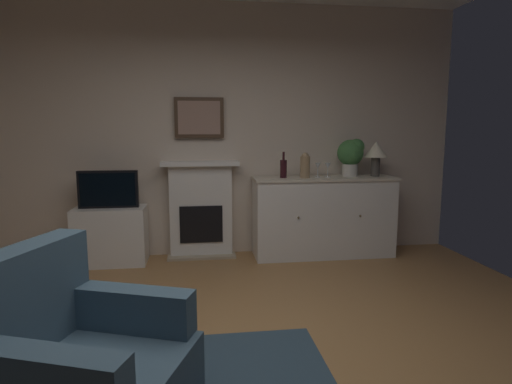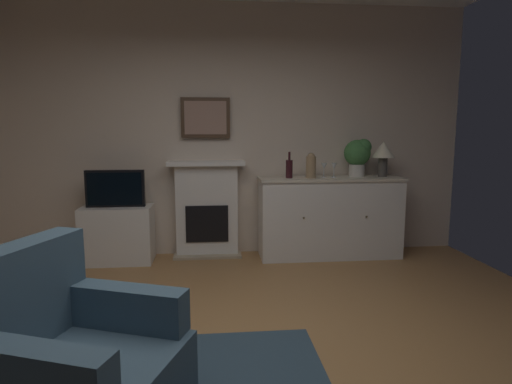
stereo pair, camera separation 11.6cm
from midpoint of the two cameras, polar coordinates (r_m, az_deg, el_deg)
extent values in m
cube|color=#9E7042|center=(2.82, -1.10, -23.75)|extent=(5.61, 5.27, 0.10)
cube|color=beige|center=(4.99, -3.60, 8.06)|extent=(5.61, 0.06, 2.86)
cube|color=white|center=(4.95, -5.89, -2.49)|extent=(0.70, 0.18, 1.05)
cube|color=tan|center=(4.98, -5.80, -8.48)|extent=(0.77, 0.20, 0.03)
cube|color=black|center=(4.89, -5.86, -4.25)|extent=(0.48, 0.02, 0.42)
cube|color=white|center=(4.85, -5.98, 3.84)|extent=(0.87, 0.27, 0.05)
cube|color=#473323|center=(4.91, -6.07, 9.81)|extent=(0.55, 0.03, 0.45)
cube|color=#9E7A6B|center=(4.89, -6.07, 9.82)|extent=(0.47, 0.01, 0.37)
cube|color=white|center=(4.98, 10.43, -3.48)|extent=(1.59, 0.45, 0.89)
cube|color=beige|center=(4.91, 10.57, 1.77)|extent=(1.62, 0.48, 0.03)
sphere|color=brown|center=(4.66, 7.10, -3.45)|extent=(0.02, 0.02, 0.02)
sphere|color=brown|center=(4.86, 15.19, -3.19)|extent=(0.02, 0.02, 0.02)
cylinder|color=#4C4742|center=(5.10, 17.16, 3.19)|extent=(0.10, 0.10, 0.22)
cone|color=#EFE5C6|center=(5.09, 17.25, 5.43)|extent=(0.26, 0.26, 0.18)
cylinder|color=#331419|center=(4.77, 5.14, 3.07)|extent=(0.08, 0.08, 0.20)
cylinder|color=#331419|center=(4.76, 5.16, 4.81)|extent=(0.03, 0.03, 0.09)
cylinder|color=silver|center=(4.88, 9.69, 1.96)|extent=(0.06, 0.06, 0.00)
cylinder|color=silver|center=(4.88, 9.70, 2.51)|extent=(0.01, 0.01, 0.09)
cone|color=silver|center=(4.87, 9.73, 3.45)|extent=(0.07, 0.07, 0.07)
cylinder|color=silver|center=(4.90, 10.99, 1.94)|extent=(0.06, 0.06, 0.00)
cylinder|color=silver|center=(4.89, 11.01, 2.49)|extent=(0.01, 0.01, 0.09)
cone|color=silver|center=(4.88, 11.03, 3.43)|extent=(0.07, 0.07, 0.07)
cylinder|color=#9E7F5B|center=(4.79, 8.03, 3.29)|extent=(0.11, 0.11, 0.24)
sphere|color=#9E7F5B|center=(4.78, 8.06, 4.72)|extent=(0.08, 0.08, 0.08)
cube|color=white|center=(4.93, -17.30, -5.41)|extent=(0.75, 0.42, 0.62)
cube|color=black|center=(4.82, -17.60, 0.44)|extent=(0.62, 0.06, 0.40)
cube|color=black|center=(4.79, -17.68, 0.39)|extent=(0.57, 0.01, 0.35)
cylinder|color=beige|center=(5.05, 13.91, 2.81)|extent=(0.18, 0.18, 0.14)
sphere|color=#3D753D|center=(5.03, 13.99, 5.07)|extent=(0.30, 0.30, 0.30)
sphere|color=#3D753D|center=(5.02, 14.78, 5.84)|extent=(0.18, 0.18, 0.18)
cube|color=#3F596B|center=(2.31, -27.78, -12.35)|extent=(0.42, 0.77, 0.50)
cube|color=#3F596B|center=(1.94, -26.62, -20.77)|extent=(0.72, 0.38, 0.22)
cube|color=#3F596B|center=(2.40, -16.19, -14.45)|extent=(0.72, 0.38, 0.22)
cylinder|color=#473323|center=(2.79, -22.24, -22.36)|extent=(0.05, 0.05, 0.10)
camera|label=1|loc=(0.06, -88.93, 0.16)|focal=30.01mm
camera|label=2|loc=(0.06, 91.07, -0.16)|focal=30.01mm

